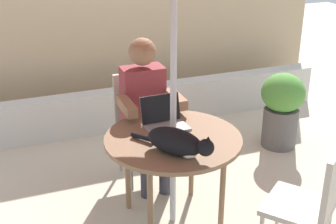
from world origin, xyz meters
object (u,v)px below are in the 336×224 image
object	(u,v)px
chair_occupied	(140,117)
laptop	(164,117)
potted_plant_near_fence	(282,107)
person_seated	(146,105)
patio_table	(173,145)
cat	(178,143)
chair_empty	(314,198)

from	to	relation	value
chair_occupied	laptop	world-z (taller)	laptop
laptop	potted_plant_near_fence	xyz separation A→B (m)	(1.42, 0.56, -0.35)
chair_occupied	person_seated	xyz separation A→B (m)	(0.00, -0.16, 0.17)
patio_table	person_seated	xyz separation A→B (m)	(0.00, 0.60, 0.07)
patio_table	laptop	size ratio (longest dim) A/B	3.13
chair_occupied	patio_table	bearing A→B (deg)	-90.00
patio_table	person_seated	size ratio (longest dim) A/B	0.78
person_seated	cat	distance (m)	0.85
chair_occupied	cat	world-z (taller)	chair_occupied
patio_table	laptop	bearing A→B (deg)	88.08
cat	chair_occupied	bearing A→B (deg)	86.50
chair_empty	cat	world-z (taller)	chair_empty
chair_occupied	cat	size ratio (longest dim) A/B	1.60
patio_table	chair_occupied	bearing A→B (deg)	90.00
person_seated	laptop	size ratio (longest dim) A/B	4.03
person_seated	cat	bearing A→B (deg)	-94.16
chair_empty	potted_plant_near_fence	distance (m)	1.76
chair_empty	person_seated	xyz separation A→B (m)	(-0.62, 1.39, 0.17)
cat	chair_empty	bearing A→B (deg)	-39.06
laptop	chair_empty	bearing A→B (deg)	-58.53
chair_occupied	potted_plant_near_fence	world-z (taller)	chair_occupied
laptop	cat	distance (m)	0.45
patio_table	potted_plant_near_fence	xyz separation A→B (m)	(1.43, 0.76, -0.23)
chair_occupied	chair_empty	world-z (taller)	same
chair_empty	cat	xyz separation A→B (m)	(-0.68, 0.55, 0.25)
patio_table	chair_empty	size ratio (longest dim) A/B	1.07
person_seated	chair_occupied	bearing A→B (deg)	90.00
chair_empty	laptop	xyz separation A→B (m)	(-0.61, 0.99, 0.23)
chair_occupied	cat	xyz separation A→B (m)	(-0.06, -1.00, 0.25)
patio_table	potted_plant_near_fence	world-z (taller)	potted_plant_near_fence
cat	potted_plant_near_fence	size ratio (longest dim) A/B	0.76
patio_table	potted_plant_near_fence	bearing A→B (deg)	28.01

